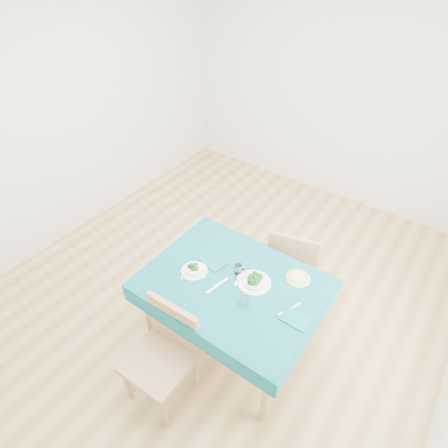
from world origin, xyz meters
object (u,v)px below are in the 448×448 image
Objects in this scene: chair_near at (157,352)px; bowl_near at (194,269)px; chair_far at (296,249)px; bowl_far at (254,280)px; table at (232,314)px; side_plate at (298,278)px.

chair_near is 0.66m from bowl_near.
bowl_near is at bearing 49.12° from chair_far.
bowl_near is at bearing -158.82° from bowl_far.
bowl_near reaches higher than table.
table is at bearing 66.33° from chair_far.
chair_near is 0.87m from bowl_far.
table is 0.86m from chair_far.
chair_far is at bearing 90.23° from bowl_far.
side_plate is (0.38, 0.33, 0.38)m from table.
bowl_far is (0.00, -0.74, 0.25)m from chair_far.
table is 6.93× the size of side_plate.
bowl_near is 0.80m from side_plate.
chair_near is at bearing -111.10° from bowl_far.
chair_near is 1.17m from side_plate.
bowl_far is at bearing -136.93° from side_plate.
table is at bearing 14.09° from bowl_near.
bowl_near is 0.48m from bowl_far.
side_plate is (0.55, 1.01, 0.21)m from chair_near.
table is at bearing -144.23° from bowl_far.
chair_far is 4.25× the size of bowl_far.
chair_far reaches higher than table.
bowl_far is at bearing 67.13° from chair_near.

